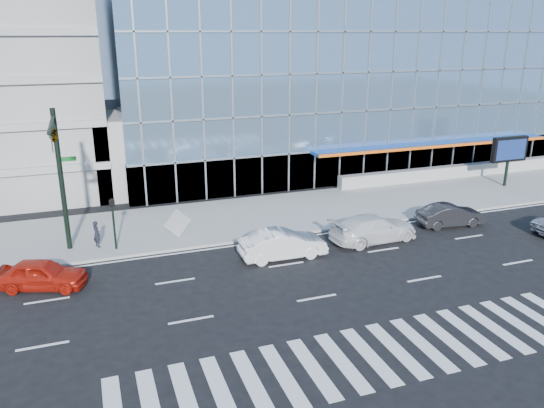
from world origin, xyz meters
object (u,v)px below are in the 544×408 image
Objects in this scene: traffic_signal at (56,150)px; ped_signal_post at (113,216)px; white_sedan at (283,244)px; red_sedan at (42,274)px; tilted_panel at (177,223)px; white_suv at (374,228)px; marquee_sign at (509,150)px; dark_sedan at (450,215)px; pedestrian at (97,234)px.

ped_signal_post is at bearing 8.52° from traffic_signal.
traffic_signal reaches higher than white_sedan.
ped_signal_post reaches higher than red_sedan.
red_sedan is 3.29× the size of tilted_panel.
white_suv is at bearing -70.88° from red_sedan.
white_suv is at bearing -157.59° from marquee_sign.
white_sedan reaches higher than white_suv.
dark_sedan is at bearing -88.74° from white_suv.
white_sedan is 1.11× the size of dark_sedan.
dark_sedan is at bearing -123.99° from pedestrian.
marquee_sign is at bearing -110.34° from pedestrian.
traffic_signal is at bearing 73.04° from white_sedan.
white_suv is 6.02m from white_sedan.
traffic_signal is 18.25m from white_suv.
pedestrian is (-0.97, 0.74, -1.21)m from ped_signal_post.
tilted_panel is at bearing 65.03° from white_suv.
marquee_sign reaches higher than red_sedan.
traffic_signal is 5.56m from pedestrian.
traffic_signal is at bearing 75.15° from white_suv.
pedestrian is (-9.64, 4.71, 0.14)m from white_sedan.
marquee_sign reaches higher than tilted_panel.
ped_signal_post is 0.70× the size of red_sedan.
traffic_signal is 12.90m from white_sedan.
red_sedan is (-12.38, 0.50, -0.07)m from white_sedan.
traffic_signal is 2.00× the size of marquee_sign.
traffic_signal is at bearing 101.50° from pedestrian.
pedestrian is (-15.64, 4.22, 0.14)m from white_suv.
marquee_sign reaches higher than white_suv.
white_sedan is 12.39m from red_sedan.
marquee_sign reaches higher than ped_signal_post.
traffic_signal reaches higher than pedestrian.
pedestrian reaches higher than white_sedan.
pedestrian is at bearing 36.04° from traffic_signal.
dark_sedan is 1.02× the size of red_sedan.
pedestrian is (1.53, 1.11, -5.23)m from traffic_signal.
tilted_panel reaches higher than white_suv.
ped_signal_post reaches higher than white_suv.
pedestrian is at bearing 142.83° from ped_signal_post.
pedestrian is at bearing 70.32° from white_suv.
tilted_panel reaches higher than dark_sedan.
white_suv is 1.28× the size of red_sedan.
dark_sedan is at bearing -6.14° from traffic_signal.
white_sedan is 6.80m from tilted_panel.
marquee_sign is at bearing -71.29° from white_sedan.
traffic_signal is 1.84× the size of dark_sedan.
traffic_signal is at bearing 174.39° from tilted_panel.
marquee_sign is 31.63m from pedestrian.
white_sedan is (-21.83, -7.02, -2.27)m from marquee_sign.
traffic_signal is 8.05m from tilted_panel.
white_suv is at bearing -35.08° from tilted_panel.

